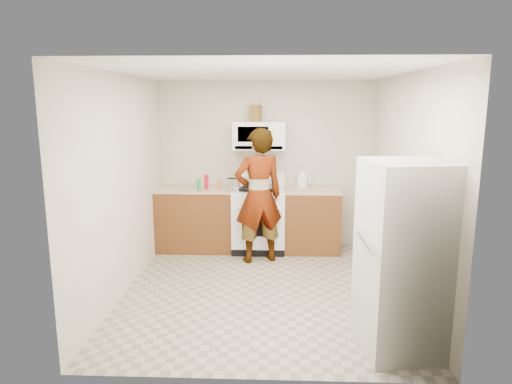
{
  "coord_description": "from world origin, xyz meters",
  "views": [
    {
      "loc": [
        0.12,
        -5.08,
        2.18
      ],
      "look_at": [
        -0.1,
        0.55,
        1.07
      ],
      "focal_mm": 32.0,
      "sensor_mm": 36.0,
      "label": 1
    }
  ],
  "objects_px": {
    "person": "(259,196)",
    "saucepan": "(244,181)",
    "kettle": "(302,180)",
    "gas_range": "(259,218)",
    "microwave": "(259,135)",
    "fridge": "(404,258)"
  },
  "relations": [
    {
      "from": "person",
      "to": "kettle",
      "type": "height_order",
      "value": "person"
    },
    {
      "from": "microwave",
      "to": "saucepan",
      "type": "height_order",
      "value": "microwave"
    },
    {
      "from": "microwave",
      "to": "fridge",
      "type": "bearing_deg",
      "value": -64.59
    },
    {
      "from": "person",
      "to": "fridge",
      "type": "bearing_deg",
      "value": 101.24
    },
    {
      "from": "gas_range",
      "to": "microwave",
      "type": "relative_size",
      "value": 1.49
    },
    {
      "from": "fridge",
      "to": "kettle",
      "type": "xyz_separation_m",
      "value": [
        -0.71,
        2.94,
        0.18
      ]
    },
    {
      "from": "person",
      "to": "saucepan",
      "type": "height_order",
      "value": "person"
    },
    {
      "from": "gas_range",
      "to": "kettle",
      "type": "height_order",
      "value": "gas_range"
    },
    {
      "from": "kettle",
      "to": "microwave",
      "type": "bearing_deg",
      "value": -166.2
    },
    {
      "from": "person",
      "to": "kettle",
      "type": "bearing_deg",
      "value": -152.35
    },
    {
      "from": "kettle",
      "to": "saucepan",
      "type": "height_order",
      "value": "kettle"
    },
    {
      "from": "microwave",
      "to": "kettle",
      "type": "height_order",
      "value": "microwave"
    },
    {
      "from": "gas_range",
      "to": "person",
      "type": "height_order",
      "value": "person"
    },
    {
      "from": "gas_range",
      "to": "fridge",
      "type": "xyz_separation_m",
      "value": [
        1.36,
        -2.74,
        0.36
      ]
    },
    {
      "from": "gas_range",
      "to": "person",
      "type": "xyz_separation_m",
      "value": [
        0.02,
        -0.49,
        0.44
      ]
    },
    {
      "from": "microwave",
      "to": "gas_range",
      "type": "bearing_deg",
      "value": -90.0
    },
    {
      "from": "kettle",
      "to": "person",
      "type": "bearing_deg",
      "value": -124.9
    },
    {
      "from": "gas_range",
      "to": "microwave",
      "type": "distance_m",
      "value": 1.22
    },
    {
      "from": "kettle",
      "to": "saucepan",
      "type": "distance_m",
      "value": 0.88
    },
    {
      "from": "microwave",
      "to": "kettle",
      "type": "bearing_deg",
      "value": 6.04
    },
    {
      "from": "fridge",
      "to": "saucepan",
      "type": "relative_size",
      "value": 7.57
    },
    {
      "from": "gas_range",
      "to": "saucepan",
      "type": "height_order",
      "value": "gas_range"
    }
  ]
}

